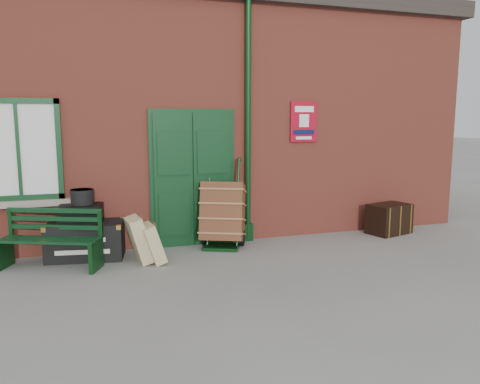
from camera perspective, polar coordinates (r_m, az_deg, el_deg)
name	(u,v)px	position (r m, az deg, el deg)	size (l,w,h in m)	color
ground	(237,269)	(6.71, -0.42, -9.33)	(80.00, 80.00, 0.00)	gray
station_building	(185,116)	(9.76, -6.70, 9.19)	(10.30, 4.30, 4.36)	#AF4938
bench	(51,238)	(7.16, -22.02, -5.19)	(1.46, 0.94, 0.87)	#0D3217
houdini_trunk	(86,240)	(7.50, -18.29, -5.61)	(1.11, 0.61, 0.56)	black
strongbox	(81,214)	(7.41, -18.83, -2.50)	(0.61, 0.44, 0.28)	black
hatbox	(82,197)	(7.40, -18.69, -0.55)	(0.33, 0.33, 0.22)	black
suitcase_back	(139,239)	(7.06, -12.19, -5.67)	(0.19, 0.48, 0.67)	tan
suitcase_front	(153,243)	(6.99, -10.62, -6.17)	(0.17, 0.43, 0.57)	tan
porter_trolley	(223,213)	(7.74, -2.10, -2.62)	(0.93, 0.96, 1.43)	black
dark_trunk	(389,219)	(9.08, 17.71, -3.13)	(0.76, 0.50, 0.55)	black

